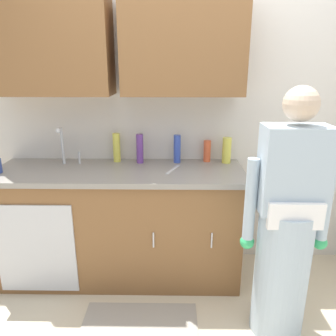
{
  "coord_description": "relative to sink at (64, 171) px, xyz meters",
  "views": [
    {
      "loc": [
        -0.12,
        -1.75,
        1.73
      ],
      "look_at": [
        -0.16,
        0.55,
        1.0
      ],
      "focal_mm": 35.22,
      "sensor_mm": 36.0,
      "label": 1
    }
  ],
  "objects": [
    {
      "name": "bottle_water_tall",
      "position": [
        1.31,
        0.19,
        0.12
      ],
      "size": [
        0.07,
        0.07,
        0.21
      ],
      "primitive_type": "cylinder",
      "color": "#D8D14C",
      "rests_on": "countertop"
    },
    {
      "name": "counter_cabinet",
      "position": [
        0.43,
        -0.01,
        -0.48
      ],
      "size": [
        1.9,
        0.62,
        0.9
      ],
      "color": "brown",
      "rests_on": "ground"
    },
    {
      "name": "sink",
      "position": [
        0.0,
        0.0,
        0.0
      ],
      "size": [
        0.5,
        0.36,
        0.35
      ],
      "color": "#B7BABF",
      "rests_on": "counter_cabinet"
    },
    {
      "name": "floor_mat",
      "position": [
        0.64,
        -0.66,
        -0.92
      ],
      "size": [
        0.8,
        0.5,
        0.01
      ],
      "primitive_type": "cube",
      "color": "gray",
      "rests_on": "ground"
    },
    {
      "name": "ground_plane",
      "position": [
        0.99,
        -0.71,
        -0.93
      ],
      "size": [
        9.0,
        9.0,
        0.0
      ],
      "primitive_type": "plane",
      "color": "beige"
    },
    {
      "name": "person_at_sink",
      "position": [
        1.57,
        -0.62,
        -0.23
      ],
      "size": [
        0.55,
        0.34,
        1.62
      ],
      "color": "white",
      "rests_on": "ground"
    },
    {
      "name": "knife_on_counter",
      "position": [
        0.86,
        -0.01,
        0.02
      ],
      "size": [
        0.11,
        0.23,
        0.01
      ],
      "primitive_type": "cube",
      "rotation": [
        0.0,
        0.0,
        1.18
      ],
      "color": "silver",
      "rests_on": "countertop"
    },
    {
      "name": "bottle_water_short",
      "position": [
        0.9,
        0.19,
        0.13
      ],
      "size": [
        0.06,
        0.06,
        0.23
      ],
      "primitive_type": "cylinder",
      "color": "#334CB2",
      "rests_on": "countertop"
    },
    {
      "name": "countertop",
      "position": [
        0.44,
        -0.01,
        -0.01
      ],
      "size": [
        1.96,
        0.66,
        0.04
      ],
      "primitive_type": "cube",
      "color": "gray",
      "rests_on": "counter_cabinet"
    },
    {
      "name": "bottle_cleaner_spray",
      "position": [
        0.59,
        0.18,
        0.14
      ],
      "size": [
        0.06,
        0.06,
        0.24
      ],
      "primitive_type": "cylinder",
      "color": "#66388C",
      "rests_on": "countertop"
    },
    {
      "name": "bottle_dish_liquid",
      "position": [
        0.39,
        0.21,
        0.13
      ],
      "size": [
        0.06,
        0.06,
        0.24
      ],
      "primitive_type": "cylinder",
      "color": "#D8D14C",
      "rests_on": "countertop"
    },
    {
      "name": "bottle_soap",
      "position": [
        1.15,
        0.23,
        0.1
      ],
      "size": [
        0.06,
        0.06,
        0.18
      ],
      "primitive_type": "cylinder",
      "color": "#E05933",
      "rests_on": "countertop"
    },
    {
      "name": "kitchen_wall_with_uppers",
      "position": [
        0.85,
        0.29,
        0.55
      ],
      "size": [
        4.8,
        0.44,
        2.7
      ],
      "color": "beige",
      "rests_on": "ground"
    }
  ]
}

